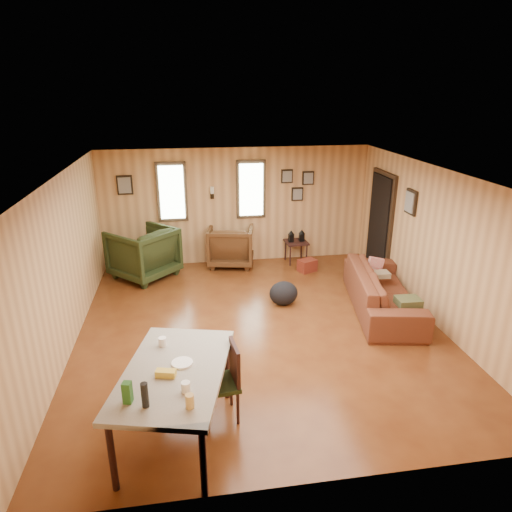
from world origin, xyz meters
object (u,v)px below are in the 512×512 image
(sofa, at_px, (383,284))
(recliner_green, at_px, (143,250))
(dining_table, at_px, (174,377))
(end_table, at_px, (156,248))
(side_table, at_px, (296,240))
(recliner_brown, at_px, (231,243))

(sofa, xyz_separation_m, recliner_green, (-4.03, 2.08, 0.09))
(sofa, relative_size, dining_table, 1.28)
(recliner_green, relative_size, end_table, 1.48)
(recliner_green, xyz_separation_m, dining_table, (0.66, -4.59, 0.22))
(end_table, distance_m, side_table, 2.91)
(recliner_brown, height_order, dining_table, dining_table)
(sofa, xyz_separation_m, end_table, (-3.81, 2.56, -0.05))
(recliner_brown, bearing_deg, sofa, 143.53)
(recliner_brown, distance_m, recliner_green, 1.80)
(sofa, relative_size, side_table, 3.28)
(recliner_green, bearing_deg, sofa, 107.25)
(end_table, relative_size, dining_table, 0.40)
(end_table, xyz_separation_m, dining_table, (0.44, -5.08, 0.35))
(recliner_brown, bearing_deg, side_table, -172.46)
(recliner_brown, relative_size, recliner_green, 0.86)
(recliner_green, distance_m, dining_table, 4.65)
(recliner_brown, relative_size, dining_table, 0.51)
(sofa, xyz_separation_m, dining_table, (-3.37, -2.51, 0.31))
(side_table, bearing_deg, recliner_brown, 176.62)
(sofa, distance_m, side_table, 2.55)
(recliner_brown, distance_m, dining_table, 5.11)
(recliner_brown, xyz_separation_m, recliner_green, (-1.75, -0.39, 0.08))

